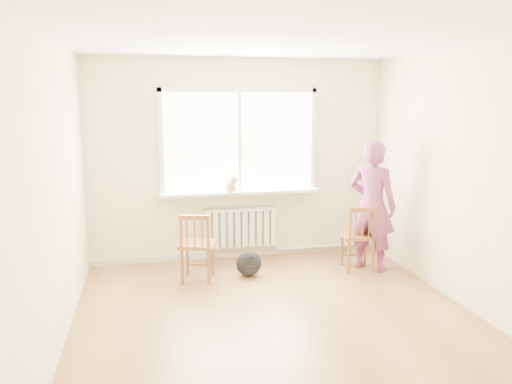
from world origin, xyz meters
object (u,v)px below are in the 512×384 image
chair_right (359,238)px  cat (230,184)px  person (372,206)px  chair_left (197,247)px  backpack (249,264)px

chair_right → cat: (-1.53, 0.70, 0.63)m
person → chair_right: bearing=53.2°
person → cat: (-1.70, 0.68, 0.22)m
cat → person: bearing=-36.7°
chair_right → cat: 1.80m
chair_left → person: (2.23, -0.03, 0.41)m
chair_left → cat: bearing=-112.8°
cat → chair_left: bearing=-143.6°
chair_left → backpack: bearing=-160.3°
chair_left → chair_right: 2.06m
chair_right → cat: bearing=-18.6°
chair_right → cat: size_ratio=2.19×
chair_left → cat: 1.05m
chair_left → person: 2.26m
backpack → chair_left: bearing=-176.1°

